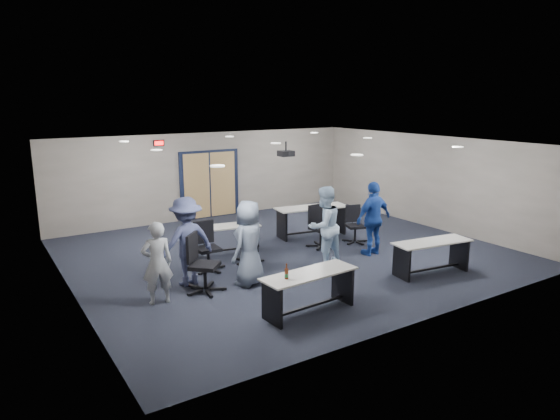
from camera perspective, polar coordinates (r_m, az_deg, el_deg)
floor at (r=12.43m, az=0.76°, el=-4.89°), size 10.00×10.00×0.00m
back_wall at (r=15.99m, az=-8.11°, el=3.94°), size 10.00×0.04×2.70m
front_wall at (r=8.79m, az=17.10°, el=-3.80°), size 10.00×0.04×2.70m
left_wall at (r=10.31m, az=-23.19°, el=-1.87°), size 0.04×9.00×2.70m
right_wall at (r=15.36m, az=16.60°, el=3.18°), size 0.04×9.00×2.70m
ceiling at (r=11.89m, az=0.80°, el=7.61°), size 10.00×9.00×0.04m
double_door at (r=16.00m, az=-8.03°, el=2.86°), size 2.00×0.07×2.20m
exit_sign at (r=15.22m, az=-13.69°, el=7.44°), size 0.32×0.07×0.18m
ceiling_projector at (r=12.50m, az=0.69°, el=6.50°), size 0.35×0.32×0.37m
ceiling_can_lights at (r=12.10m, az=0.14°, el=7.56°), size 6.24×5.74×0.02m
table_front_left at (r=8.97m, az=3.32°, el=-8.56°), size 1.86×0.72×1.01m
table_front_right at (r=11.36m, az=16.95°, el=-4.55°), size 1.86×0.84×0.73m
table_back_left at (r=12.28m, az=-6.37°, el=-2.83°), size 1.82×0.87×0.82m
table_back_right at (r=13.82m, az=3.63°, el=-0.68°), size 2.10×0.98×0.82m
chair_back_a at (r=11.13m, az=-8.23°, el=-4.20°), size 0.72×0.72×1.10m
chair_back_b at (r=11.58m, az=-3.58°, el=-3.64°), size 0.84×0.84×1.01m
chair_back_c at (r=12.77m, az=4.70°, el=-1.91°), size 0.73×0.73×1.09m
chair_back_d at (r=13.27m, az=8.61°, el=-1.67°), size 0.79×0.79×0.99m
chair_loose_left at (r=9.94m, az=-8.61°, el=-6.03°), size 1.05×1.05×1.18m
person_gray at (r=9.51m, az=-13.86°, el=-5.91°), size 0.62×0.45×1.58m
person_plaid at (r=10.15m, az=-3.58°, el=-3.79°), size 1.02×0.89×1.76m
person_lightblue at (r=11.35m, az=5.06°, el=-1.85°), size 0.97×0.81×1.83m
person_navy at (r=12.28m, az=10.63°, el=-0.95°), size 1.08×0.50×1.81m
person_back at (r=10.30m, az=-10.64°, el=-3.55°), size 1.25×0.81×1.83m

